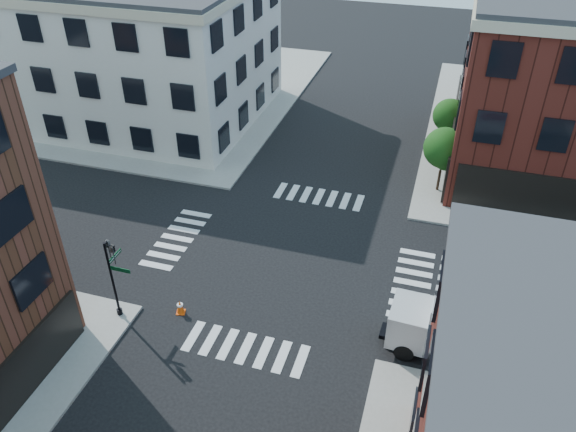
# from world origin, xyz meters

# --- Properties ---
(ground) EXTENTS (120.00, 120.00, 0.00)m
(ground) POSITION_xyz_m (0.00, 0.00, 0.00)
(ground) COLOR black
(ground) RESTS_ON ground
(sidewalk_nw) EXTENTS (30.00, 30.00, 0.15)m
(sidewalk_nw) POSITION_xyz_m (-21.00, 21.00, 0.07)
(sidewalk_nw) COLOR gray
(sidewalk_nw) RESTS_ON ground
(building_nw) EXTENTS (22.00, 16.00, 11.00)m
(building_nw) POSITION_xyz_m (-19.00, 16.00, 5.50)
(building_nw) COLOR silver
(building_nw) RESTS_ON ground
(tree_near) EXTENTS (2.69, 2.69, 4.49)m
(tree_near) POSITION_xyz_m (7.56, 9.98, 3.16)
(tree_near) COLOR black
(tree_near) RESTS_ON ground
(tree_far) EXTENTS (2.43, 2.43, 4.07)m
(tree_far) POSITION_xyz_m (7.56, 15.98, 2.87)
(tree_far) COLOR black
(tree_far) RESTS_ON ground
(signal_pole) EXTENTS (1.29, 1.24, 4.60)m
(signal_pole) POSITION_xyz_m (-6.72, -6.68, 2.86)
(signal_pole) COLOR black
(signal_pole) RESTS_ON ground
(box_truck) EXTENTS (7.55, 2.61, 3.37)m
(box_truck) POSITION_xyz_m (10.11, -4.62, 1.75)
(box_truck) COLOR silver
(box_truck) RESTS_ON ground
(traffic_cone) EXTENTS (0.54, 0.54, 0.80)m
(traffic_cone) POSITION_xyz_m (-3.99, -5.70, 0.39)
(traffic_cone) COLOR #FB530B
(traffic_cone) RESTS_ON ground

